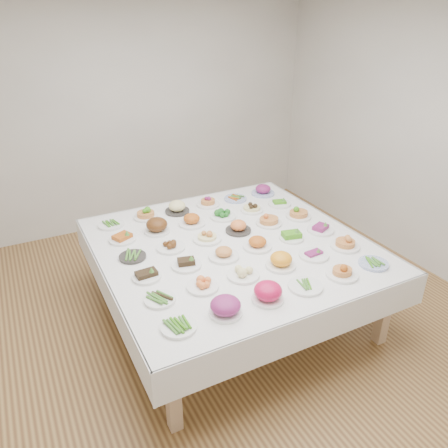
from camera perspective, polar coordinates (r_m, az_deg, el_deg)
name	(u,v)px	position (r m, az deg, el deg)	size (l,w,h in m)	color
room_envelope	(216,128)	(3.32, -1.06, 12.47)	(5.02, 5.02, 2.81)	#A07A42
display_table	(232,250)	(3.91, 1.01, -3.41)	(2.29, 2.29, 0.75)	white
dish_0	(179,325)	(2.94, -5.96, -13.02)	(0.24, 0.24, 0.06)	white
dish_1	(226,305)	(3.01, 0.20, -10.57)	(0.23, 0.23, 0.15)	white
dish_2	(268,292)	(3.15, 5.75, -8.85)	(0.26, 0.26, 0.14)	white
dish_3	(305,285)	(3.35, 10.57, -7.90)	(0.26, 0.26, 0.05)	white
dish_4	(343,269)	(3.52, 15.23, -5.69)	(0.25, 0.25, 0.14)	white
dish_5	(374,263)	(3.77, 18.95, -4.82)	(0.24, 0.24, 0.05)	#4C66B2
dish_6	(160,298)	(3.19, -8.39, -9.55)	(0.24, 0.22, 0.06)	white
dish_7	(203,283)	(3.28, -2.82, -7.73)	(0.24, 0.24, 0.10)	white
dish_8	(243,271)	(3.41, 2.51, -6.12)	(0.25, 0.25, 0.11)	white
dish_9	(281,259)	(3.54, 7.47, -4.54)	(0.27, 0.27, 0.15)	white
dish_10	(314,253)	(3.75, 11.65, -3.72)	(0.25, 0.25, 0.09)	white
dish_11	(346,240)	(3.93, 15.61, -1.99)	(0.25, 0.25, 0.16)	white
dish_12	(146,274)	(3.44, -10.10, -6.40)	(0.22, 0.22, 0.10)	white
dish_13	(186,262)	(3.55, -4.96, -4.92)	(0.24, 0.24, 0.11)	white
dish_14	(224,251)	(3.64, -0.03, -3.52)	(0.25, 0.25, 0.14)	white
dish_15	(257,242)	(3.80, 4.39, -2.30)	(0.25, 0.25, 0.13)	white
dish_16	(291,235)	(3.98, 8.81, -1.42)	(0.22, 0.22, 0.10)	white
dish_17	(321,227)	(4.18, 12.50, -0.43)	(0.25, 0.25, 0.10)	white
dish_18	(133,256)	(3.74, -11.86, -4.08)	(0.22, 0.22, 0.05)	#2E2B29
dish_19	(171,245)	(3.82, -6.99, -2.69)	(0.25, 0.25, 0.10)	white
dish_20	(207,233)	(3.91, -2.24, -1.19)	(0.26, 0.26, 0.15)	white
dish_21	(238,226)	(4.06, 1.89, -0.20)	(0.24, 0.24, 0.14)	#2E2B29
dish_22	(269,218)	(4.22, 5.91, 0.85)	(0.25, 0.25, 0.15)	white
dish_23	(299,211)	(4.40, 9.75, 1.70)	(0.25, 0.25, 0.15)	white
dish_24	(122,236)	(4.02, -13.16, -1.50)	(0.24, 0.24, 0.11)	white
dish_25	(157,225)	(4.09, -8.77, -0.13)	(0.28, 0.28, 0.15)	white
dish_26	(192,218)	(4.20, -4.25, 0.76)	(0.25, 0.25, 0.14)	white
dish_27	(223,213)	(4.34, -0.13, 1.40)	(0.25, 0.25, 0.11)	white
dish_28	(252,206)	(4.49, 3.67, 2.40)	(0.23, 0.23, 0.13)	white
dish_29	(280,202)	(4.67, 7.26, 2.91)	(0.24, 0.24, 0.10)	white
dish_30	(111,224)	(4.33, -14.54, 0.02)	(0.24, 0.24, 0.05)	white
dish_31	(145,211)	(4.39, -10.22, 1.63)	(0.23, 0.23, 0.15)	white
dish_32	(177,207)	(4.48, -6.15, 2.23)	(0.24, 0.24, 0.13)	#2E2B29
dish_33	(208,201)	(4.62, -2.11, 3.04)	(0.24, 0.24, 0.12)	white
dish_34	(235,198)	(4.77, 1.50, 3.41)	(0.24, 0.24, 0.05)	#4C66B2
dish_35	(263,188)	(4.91, 5.13, 4.71)	(0.28, 0.28, 0.16)	#4C66B2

